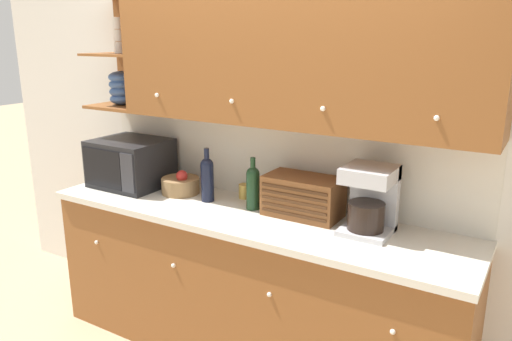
# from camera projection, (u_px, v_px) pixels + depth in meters

# --- Properties ---
(ground_plane) EXTENTS (24.00, 24.00, 0.00)m
(ground_plane) POSITION_uv_depth(u_px,v_px,m) (272.00, 329.00, 3.46)
(ground_plane) COLOR tan
(wall_back) EXTENTS (5.01, 0.06, 2.60)m
(wall_back) POSITION_uv_depth(u_px,v_px,m) (276.00, 145.00, 3.14)
(wall_back) COLOR silver
(wall_back) RESTS_ON ground_plane
(counter_unit) EXTENTS (2.63, 0.64, 0.95)m
(counter_unit) POSITION_uv_depth(u_px,v_px,m) (248.00, 285.00, 3.08)
(counter_unit) COLOR brown
(counter_unit) RESTS_ON ground_plane
(backsplash_panel) EXTENTS (2.61, 0.01, 0.53)m
(backsplash_panel) POSITION_uv_depth(u_px,v_px,m) (273.00, 159.00, 3.13)
(backsplash_panel) COLOR silver
(backsplash_panel) RESTS_ON counter_unit
(upper_cabinets) EXTENTS (2.61, 0.38, 0.75)m
(upper_cabinets) POSITION_uv_depth(u_px,v_px,m) (284.00, 57.00, 2.74)
(upper_cabinets) COLOR brown
(upper_cabinets) RESTS_ON backsplash_panel
(microwave) EXTENTS (0.49, 0.42, 0.32)m
(microwave) POSITION_uv_depth(u_px,v_px,m) (131.00, 163.00, 3.44)
(microwave) COLOR black
(microwave) RESTS_ON counter_unit
(fruit_basket) EXTENTS (0.25, 0.25, 0.16)m
(fruit_basket) POSITION_uv_depth(u_px,v_px,m) (181.00, 185.00, 3.30)
(fruit_basket) COLOR #937047
(fruit_basket) RESTS_ON counter_unit
(wine_bottle) EXTENTS (0.08, 0.08, 0.34)m
(wine_bottle) POSITION_uv_depth(u_px,v_px,m) (207.00, 177.00, 3.12)
(wine_bottle) COLOR black
(wine_bottle) RESTS_ON counter_unit
(mug) EXTENTS (0.09, 0.08, 0.09)m
(mug) POSITION_uv_depth(u_px,v_px,m) (245.00, 191.00, 3.20)
(mug) COLOR gold
(mug) RESTS_ON counter_unit
(second_wine_bottle) EXTENTS (0.08, 0.08, 0.32)m
(second_wine_bottle) POSITION_uv_depth(u_px,v_px,m) (253.00, 186.00, 2.98)
(second_wine_bottle) COLOR #19381E
(second_wine_bottle) RESTS_ON counter_unit
(bread_box) EXTENTS (0.44, 0.25, 0.24)m
(bread_box) POSITION_uv_depth(u_px,v_px,m) (303.00, 196.00, 2.87)
(bread_box) COLOR brown
(bread_box) RESTS_ON counter_unit
(coffee_maker) EXTENTS (0.26, 0.26, 0.36)m
(coffee_maker) POSITION_uv_depth(u_px,v_px,m) (370.00, 199.00, 2.62)
(coffee_maker) COLOR #B7B7BC
(coffee_maker) RESTS_ON counter_unit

